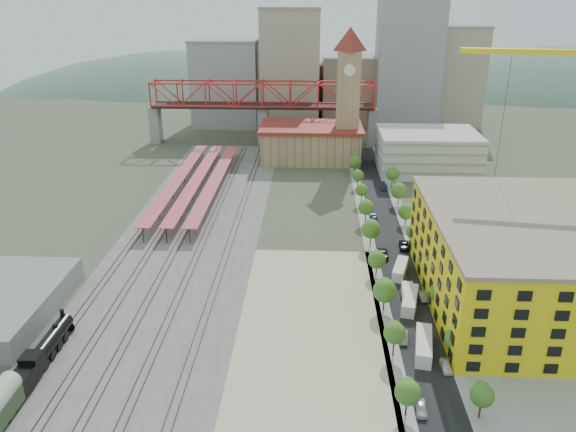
{
  "coord_description": "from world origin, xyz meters",
  "views": [
    {
      "loc": [
        -4.25,
        -123.23,
        60.31
      ],
      "look_at": [
        -9.9,
        0.21,
        10.0
      ],
      "focal_mm": 35.0,
      "sensor_mm": 36.0,
      "label": 1
    }
  ],
  "objects_px": {
    "site_trailer_c": "(408,296)",
    "locomotive": "(42,354)",
    "site_trailer_d": "(400,269)",
    "car_0": "(421,408)",
    "construction_building": "(541,261)",
    "site_trailer_a": "(424,346)",
    "site_trailer_b": "(410,301)",
    "clock_tower": "(348,84)"
  },
  "relations": [
    {
      "from": "site_trailer_c",
      "to": "site_trailer_d",
      "type": "relative_size",
      "value": 0.96
    },
    {
      "from": "locomotive",
      "to": "site_trailer_d",
      "type": "bearing_deg",
      "value": 28.59
    },
    {
      "from": "site_trailer_d",
      "to": "clock_tower",
      "type": "bearing_deg",
      "value": 111.24
    },
    {
      "from": "site_trailer_d",
      "to": "site_trailer_a",
      "type": "bearing_deg",
      "value": -73.88
    },
    {
      "from": "car_0",
      "to": "site_trailer_b",
      "type": "bearing_deg",
      "value": 89.58
    },
    {
      "from": "site_trailer_a",
      "to": "site_trailer_b",
      "type": "bearing_deg",
      "value": 100.11
    },
    {
      "from": "locomotive",
      "to": "site_trailer_d",
      "type": "distance_m",
      "value": 75.17
    },
    {
      "from": "clock_tower",
      "to": "locomotive",
      "type": "distance_m",
      "value": 140.45
    },
    {
      "from": "clock_tower",
      "to": "construction_building",
      "type": "relative_size",
      "value": 1.03
    },
    {
      "from": "construction_building",
      "to": "car_0",
      "type": "relative_size",
      "value": 12.32
    },
    {
      "from": "locomotive",
      "to": "site_trailer_d",
      "type": "relative_size",
      "value": 2.53
    },
    {
      "from": "site_trailer_b",
      "to": "car_0",
      "type": "bearing_deg",
      "value": -81.57
    },
    {
      "from": "site_trailer_b",
      "to": "site_trailer_a",
      "type": "bearing_deg",
      "value": -76.04
    },
    {
      "from": "site_trailer_a",
      "to": "site_trailer_c",
      "type": "relative_size",
      "value": 1.17
    },
    {
      "from": "locomotive",
      "to": "car_0",
      "type": "distance_m",
      "value": 63.65
    },
    {
      "from": "locomotive",
      "to": "car_0",
      "type": "bearing_deg",
      "value": -8.07
    },
    {
      "from": "construction_building",
      "to": "site_trailer_a",
      "type": "relative_size",
      "value": 4.86
    },
    {
      "from": "site_trailer_a",
      "to": "car_0",
      "type": "height_order",
      "value": "site_trailer_a"
    },
    {
      "from": "clock_tower",
      "to": "car_0",
      "type": "xyz_separation_m",
      "value": [
        5.0,
        -134.07,
        -28.0
      ]
    },
    {
      "from": "site_trailer_b",
      "to": "car_0",
      "type": "relative_size",
      "value": 2.42
    },
    {
      "from": "site_trailer_a",
      "to": "site_trailer_b",
      "type": "xyz_separation_m",
      "value": [
        0.0,
        15.62,
        -0.07
      ]
    },
    {
      "from": "clock_tower",
      "to": "car_0",
      "type": "bearing_deg",
      "value": -87.86
    },
    {
      "from": "construction_building",
      "to": "site_trailer_a",
      "type": "distance_m",
      "value": 33.01
    },
    {
      "from": "site_trailer_c",
      "to": "car_0",
      "type": "height_order",
      "value": "site_trailer_c"
    },
    {
      "from": "site_trailer_c",
      "to": "locomotive",
      "type": "bearing_deg",
      "value": -156.33
    },
    {
      "from": "construction_building",
      "to": "locomotive",
      "type": "relative_size",
      "value": 2.16
    },
    {
      "from": "locomotive",
      "to": "site_trailer_d",
      "type": "height_order",
      "value": "locomotive"
    },
    {
      "from": "site_trailer_a",
      "to": "site_trailer_b",
      "type": "distance_m",
      "value": 15.62
    },
    {
      "from": "site_trailer_b",
      "to": "car_0",
      "type": "height_order",
      "value": "site_trailer_b"
    },
    {
      "from": "construction_building",
      "to": "car_0",
      "type": "bearing_deg",
      "value": -130.4
    },
    {
      "from": "site_trailer_c",
      "to": "car_0",
      "type": "xyz_separation_m",
      "value": [
        -3.0,
        -32.9,
        -0.52
      ]
    },
    {
      "from": "locomotive",
      "to": "car_0",
      "type": "xyz_separation_m",
      "value": [
        63.0,
        -8.93,
        -1.49
      ]
    },
    {
      "from": "site_trailer_d",
      "to": "site_trailer_c",
      "type": "bearing_deg",
      "value": -73.88
    },
    {
      "from": "clock_tower",
      "to": "site_trailer_b",
      "type": "xyz_separation_m",
      "value": [
        8.0,
        -103.08,
        -27.34
      ]
    },
    {
      "from": "site_trailer_b",
      "to": "construction_building",
      "type": "bearing_deg",
      "value": 20.74
    },
    {
      "from": "site_trailer_a",
      "to": "site_trailer_d",
      "type": "relative_size",
      "value": 1.12
    },
    {
      "from": "locomotive",
      "to": "site_trailer_a",
      "type": "bearing_deg",
      "value": 5.57
    },
    {
      "from": "car_0",
      "to": "construction_building",
      "type": "bearing_deg",
      "value": 54.71
    },
    {
      "from": "site_trailer_b",
      "to": "site_trailer_d",
      "type": "relative_size",
      "value": 1.07
    },
    {
      "from": "site_trailer_c",
      "to": "site_trailer_d",
      "type": "distance_m",
      "value": 12.01
    },
    {
      "from": "locomotive",
      "to": "site_trailer_b",
      "type": "bearing_deg",
      "value": 18.48
    },
    {
      "from": "locomotive",
      "to": "site_trailer_a",
      "type": "xyz_separation_m",
      "value": [
        66.0,
        6.44,
        -0.76
      ]
    }
  ]
}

